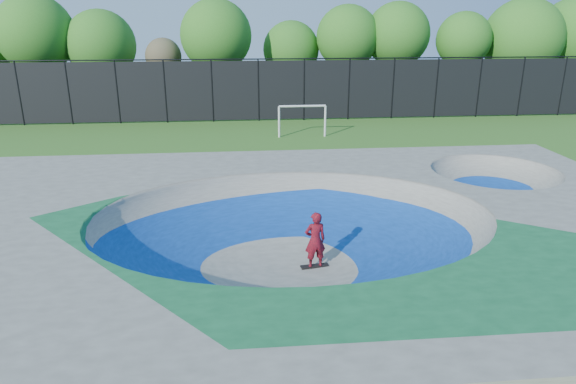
% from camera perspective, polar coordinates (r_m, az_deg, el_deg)
% --- Properties ---
extents(ground, '(120.00, 120.00, 0.00)m').
position_cam_1_polar(ground, '(14.51, 0.44, -7.97)').
color(ground, '#2F601A').
rests_on(ground, ground).
extents(skate_deck, '(22.00, 14.00, 1.50)m').
position_cam_1_polar(skate_deck, '(14.19, 0.45, -5.27)').
color(skate_deck, gray).
rests_on(skate_deck, ground).
extents(skater, '(0.65, 0.48, 1.62)m').
position_cam_1_polar(skater, '(13.99, 3.04, -5.38)').
color(skater, red).
rests_on(skater, ground).
extents(skateboard, '(0.80, 0.32, 0.05)m').
position_cam_1_polar(skateboard, '(14.33, 2.98, -8.24)').
color(skateboard, black).
rests_on(skateboard, ground).
extents(soccer_goal, '(2.78, 0.12, 1.83)m').
position_cam_1_polar(soccer_goal, '(29.54, 1.60, 8.55)').
color(soccer_goal, silver).
rests_on(soccer_goal, ground).
extents(fence, '(48.09, 0.09, 4.04)m').
position_cam_1_polar(fence, '(34.19, -3.29, 11.35)').
color(fence, black).
rests_on(fence, ground).
extents(treeline, '(52.85, 7.06, 8.14)m').
position_cam_1_polar(treeline, '(39.09, 1.05, 16.59)').
color(treeline, '#4A3925').
rests_on(treeline, ground).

